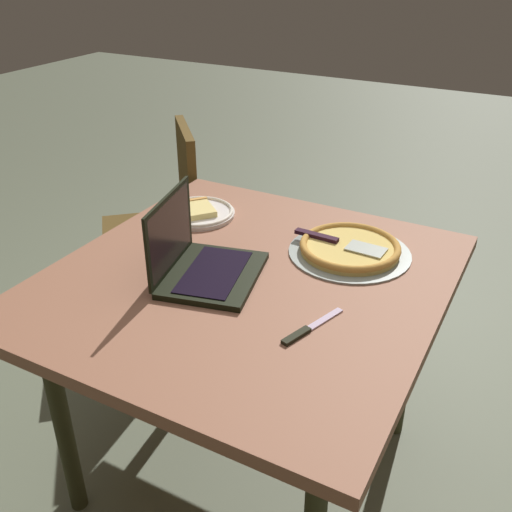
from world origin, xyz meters
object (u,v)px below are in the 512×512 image
at_px(dining_table, 247,298).
at_px(laptop, 200,261).
at_px(pizza_plate, 198,212).
at_px(table_knife, 307,329).
at_px(chair_near, 166,217).
at_px(pizza_tray, 350,248).

distance_m(dining_table, laptop, 0.18).
xyz_separation_m(laptop, pizza_plate, (-0.34, -0.23, -0.03)).
xyz_separation_m(pizza_plate, table_knife, (0.43, 0.60, -0.01)).
relative_size(table_knife, chair_near, 0.23).
bearing_deg(table_knife, pizza_tray, -173.56).
xyz_separation_m(pizza_plate, pizza_tray, (0.01, 0.56, 0.00)).
xyz_separation_m(pizza_tray, chair_near, (-0.37, -0.98, -0.27)).
bearing_deg(dining_table, table_knife, 58.30).
distance_m(pizza_plate, chair_near, 0.61).
relative_size(laptop, pizza_tray, 0.96).
bearing_deg(chair_near, pizza_tray, 69.21).
xyz_separation_m(dining_table, pizza_plate, (-0.27, -0.35, 0.09)).
distance_m(dining_table, chair_near, 1.01).
relative_size(dining_table, table_knife, 5.45).
relative_size(dining_table, chair_near, 1.24).
xyz_separation_m(laptop, table_knife, (0.10, 0.37, -0.04)).
height_order(dining_table, pizza_tray, pizza_tray).
distance_m(pizza_plate, pizza_tray, 0.56).
bearing_deg(pizza_plate, pizza_tray, 88.80).
height_order(laptop, pizza_tray, laptop).
distance_m(laptop, pizza_tray, 0.46).
xyz_separation_m(dining_table, laptop, (0.06, -0.11, 0.12)).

